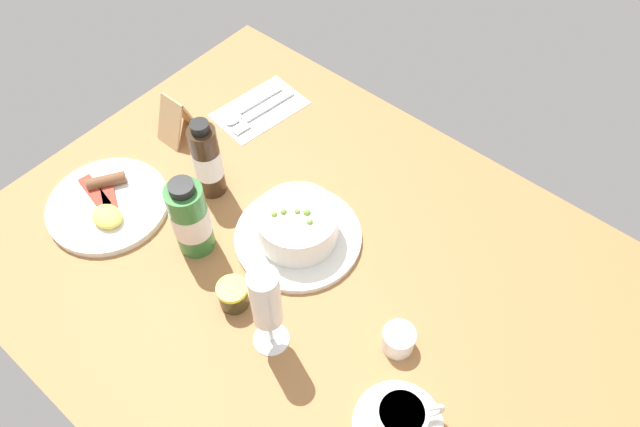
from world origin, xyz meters
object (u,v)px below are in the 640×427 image
at_px(jam_jar, 233,295).
at_px(menu_card, 177,118).
at_px(cutlery_setting, 258,110).
at_px(sauce_bottle_brown, 207,161).
at_px(creamer_jug, 398,339).
at_px(breakfast_plate, 108,205).
at_px(wine_glass, 266,302).
at_px(porridge_bowl, 298,227).
at_px(sauce_bottle_green, 190,218).
at_px(coffee_cup, 400,420).

height_order(jam_jar, menu_card, menu_card).
bearing_deg(menu_card, cutlery_setting, -114.93).
xyz_separation_m(sauce_bottle_brown, menu_card, (0.15, -0.06, -0.03)).
bearing_deg(creamer_jug, breakfast_plate, 12.20).
height_order(wine_glass, sauce_bottle_brown, wine_glass).
bearing_deg(menu_card, wine_glass, 154.77).
xyz_separation_m(breakfast_plate, menu_card, (0.04, -0.21, 0.04)).
xyz_separation_m(porridge_bowl, jam_jar, (-0.00, 0.16, -0.01)).
bearing_deg(breakfast_plate, sauce_bottle_green, -164.48).
height_order(porridge_bowl, sauce_bottle_brown, sauce_bottle_brown).
distance_m(porridge_bowl, menu_card, 0.35).
relative_size(sauce_bottle_brown, menu_card, 1.77).
xyz_separation_m(coffee_cup, sauce_bottle_brown, (0.53, -0.13, 0.05)).
bearing_deg(breakfast_plate, menu_card, -79.61).
height_order(sauce_bottle_green, breakfast_plate, sauce_bottle_green).
bearing_deg(porridge_bowl, creamer_jug, 168.46).
xyz_separation_m(wine_glass, menu_card, (0.45, -0.21, -0.07)).
xyz_separation_m(porridge_bowl, wine_glass, (-0.10, 0.17, 0.09)).
xyz_separation_m(porridge_bowl, creamer_jug, (-0.25, 0.05, -0.01)).
distance_m(jam_jar, breakfast_plate, 0.32).
distance_m(coffee_cup, menu_card, 0.70).
xyz_separation_m(jam_jar, menu_card, (0.35, -0.20, 0.02)).
height_order(porridge_bowl, coffee_cup, porridge_bowl).
xyz_separation_m(creamer_jug, jam_jar, (0.25, 0.11, 0.00)).
height_order(porridge_bowl, creamer_jug, porridge_bowl).
distance_m(breakfast_plate, menu_card, 0.22).
height_order(creamer_jug, menu_card, menu_card).
distance_m(porridge_bowl, jam_jar, 0.16).
height_order(creamer_jug, wine_glass, wine_glass).
xyz_separation_m(cutlery_setting, sauce_bottle_green, (-0.15, 0.31, 0.07)).
bearing_deg(jam_jar, menu_card, -29.50).
relative_size(creamer_jug, wine_glass, 0.32).
xyz_separation_m(cutlery_setting, breakfast_plate, (0.03, 0.36, 0.01)).
bearing_deg(sauce_bottle_green, jam_jar, 163.23).
distance_m(jam_jar, menu_card, 0.41).
relative_size(breakfast_plate, menu_card, 2.27).
height_order(cutlery_setting, creamer_jug, creamer_jug).
relative_size(cutlery_setting, sauce_bottle_brown, 1.16).
xyz_separation_m(creamer_jug, sauce_bottle_green, (0.38, 0.07, 0.05)).
distance_m(coffee_cup, sauce_bottle_green, 0.46).
distance_m(wine_glass, menu_card, 0.50).
bearing_deg(coffee_cup, wine_glass, 4.91).
bearing_deg(creamer_jug, wine_glass, 37.55).
height_order(jam_jar, breakfast_plate, jam_jar).
relative_size(sauce_bottle_green, menu_card, 1.69).
xyz_separation_m(cutlery_setting, sauce_bottle_brown, (-0.08, 0.21, 0.08)).
height_order(coffee_cup, wine_glass, wine_glass).
distance_m(cutlery_setting, sauce_bottle_brown, 0.24).
distance_m(creamer_jug, jam_jar, 0.27).
bearing_deg(sauce_bottle_green, wine_glass, 167.57).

